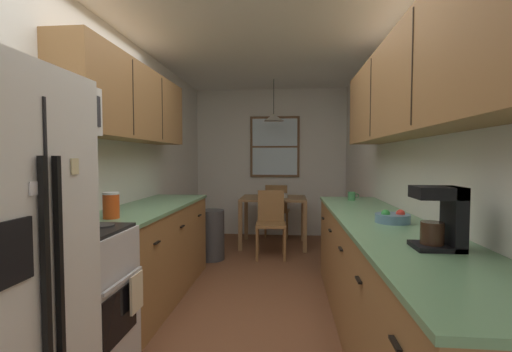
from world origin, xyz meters
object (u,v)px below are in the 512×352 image
trash_bin (212,235)px  coffee_maker (443,216)px  stove_range (69,304)px  dining_chair_far (277,208)px  dining_chair_near (271,220)px  storage_canister (111,205)px  mug_by_coffeemaker (352,196)px  microwave_over_range (46,107)px  table_serving_bowl (281,195)px  dining_table (273,205)px  fruit_bowl (393,217)px

trash_bin → coffee_maker: bearing=-57.2°
stove_range → dining_chair_far: 4.14m
dining_chair_near → storage_canister: size_ratio=4.60×
coffee_maker → mug_by_coffeemaker: coffee_maker is taller
microwave_over_range → coffee_maker: size_ratio=1.87×
dining_chair_near → coffee_maker: (0.99, -2.97, 0.56)m
mug_by_coffeemaker → dining_chair_near: bearing=133.4°
stove_range → coffee_maker: bearing=-4.6°
table_serving_bowl → dining_table: bearing=170.3°
trash_bin → coffee_maker: 3.35m
trash_bin → microwave_over_range: bearing=-99.0°
dining_chair_far → mug_by_coffeemaker: (0.87, -2.15, 0.45)m
table_serving_bowl → trash_bin: bearing=-138.3°
trash_bin → table_serving_bowl: 1.29m
coffee_maker → mug_by_coffeemaker: 2.01m
microwave_over_range → dining_table: bearing=70.6°
stove_range → coffee_maker: size_ratio=3.56×
stove_range → coffee_maker: coffee_maker is taller
microwave_over_range → mug_by_coffeemaker: 2.88m
microwave_over_range → table_serving_bowl: 3.73m
mug_by_coffeemaker → microwave_over_range: bearing=-138.8°
coffee_maker → mug_by_coffeemaker: (-0.08, 2.01, -0.12)m
stove_range → table_serving_bowl: 3.60m
coffee_maker → table_serving_bowl: size_ratio=1.49×
dining_chair_near → dining_chair_far: 1.19m
microwave_over_range → storage_canister: bearing=78.5°
stove_range → storage_canister: bearing=90.6°
mug_by_coffeemaker → fruit_bowl: size_ratio=0.49×
dining_table → trash_bin: size_ratio=1.50×
trash_bin → fruit_bowl: (1.74, -2.03, 0.61)m
dining_chair_far → table_serving_bowl: dining_chair_far is taller
storage_canister → dining_table: bearing=69.2°
dining_chair_near → table_serving_bowl: size_ratio=4.34×
dining_chair_far → trash_bin: size_ratio=1.36×
trash_bin → table_serving_bowl: (0.90, 0.80, 0.45)m
storage_canister → dining_chair_near: bearing=64.7°
microwave_over_range → dining_chair_far: microwave_over_range is taller
stove_range → fruit_bowl: bearing=15.0°
storage_canister → table_serving_bowl: bearing=67.1°
trash_bin → table_serving_bowl: table_serving_bowl is taller
dining_table → fruit_bowl: fruit_bowl is taller
stove_range → dining_chair_near: (1.07, 2.81, 0.03)m
trash_bin → storage_canister: storage_canister is taller
dining_table → dining_chair_near: 0.61m
trash_bin → mug_by_coffeemaker: mug_by_coffeemaker is taller
dining_chair_near → dining_chair_far: same height
coffee_maker → table_serving_bowl: bearing=103.8°
table_serving_bowl → storage_canister: bearing=-112.9°
microwave_over_range → dining_table: microwave_over_range is taller
mug_by_coffeemaker → trash_bin: bearing=156.4°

